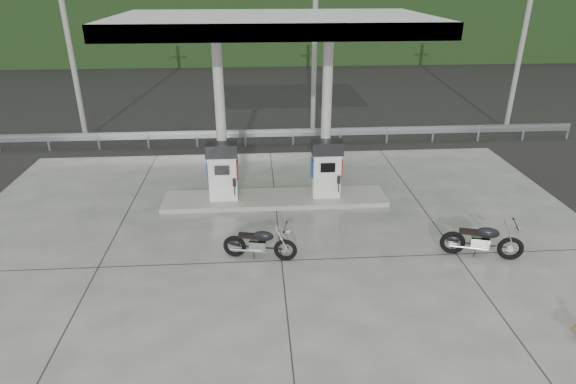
{
  "coord_description": "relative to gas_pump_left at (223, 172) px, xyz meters",
  "views": [
    {
      "loc": [
        -0.54,
        -11.26,
        6.56
      ],
      "look_at": [
        0.3,
        1.0,
        1.0
      ],
      "focal_mm": 30.0,
      "sensor_mm": 36.0,
      "label": 1
    }
  ],
  "objects": [
    {
      "name": "canopy_column_left",
      "position": [
        0.0,
        0.4,
        1.6
      ],
      "size": [
        0.3,
        0.3,
        5.0
      ],
      "primitive_type": "cylinder",
      "color": "silver",
      "rests_on": "pump_island"
    },
    {
      "name": "canopy_roof",
      "position": [
        1.6,
        0.0,
        4.3
      ],
      "size": [
        8.5,
        5.0,
        0.4
      ],
      "primitive_type": "cube",
      "color": "beige",
      "rests_on": "canopy_column_left"
    },
    {
      "name": "motorcycle_right",
      "position": [
        6.65,
        -3.62,
        -0.6
      ],
      "size": [
        1.97,
        1.1,
        0.89
      ],
      "primitive_type": null,
      "rotation": [
        0.0,
        0.0,
        -0.28
      ],
      "color": "black",
      "rests_on": "forecourt_apron"
    },
    {
      "name": "utility_pole_c",
      "position": [
        12.6,
        7.0,
        2.93
      ],
      "size": [
        0.22,
        0.22,
        8.0
      ],
      "primitive_type": "cylinder",
      "color": "gray",
      "rests_on": "ground"
    },
    {
      "name": "utility_pole_a",
      "position": [
        -6.4,
        7.0,
        2.93
      ],
      "size": [
        0.22,
        0.22,
        8.0
      ],
      "primitive_type": "cylinder",
      "color": "gray",
      "rests_on": "ground"
    },
    {
      "name": "canopy_column_right",
      "position": [
        3.2,
        0.4,
        1.6
      ],
      "size": [
        0.3,
        0.3,
        5.0
      ],
      "primitive_type": "cylinder",
      "color": "silver",
      "rests_on": "pump_island"
    },
    {
      "name": "gas_pump_left",
      "position": [
        0.0,
        0.0,
        0.0
      ],
      "size": [
        0.95,
        0.55,
        1.8
      ],
      "primitive_type": null,
      "color": "white",
      "rests_on": "pump_island"
    },
    {
      "name": "forecourt_apron",
      "position": [
        1.6,
        -2.5,
        -1.06
      ],
      "size": [
        18.0,
        14.0,
        0.02
      ],
      "primitive_type": "cube",
      "color": "slate",
      "rests_on": "ground"
    },
    {
      "name": "tree_band",
      "position": [
        1.6,
        27.5,
        1.93
      ],
      "size": [
        80.0,
        6.0,
        6.0
      ],
      "primitive_type": "cube",
      "color": "black",
      "rests_on": "ground"
    },
    {
      "name": "ground",
      "position": [
        1.6,
        -2.5,
        -1.07
      ],
      "size": [
        160.0,
        160.0,
        0.0
      ],
      "primitive_type": "plane",
      "color": "black",
      "rests_on": "ground"
    },
    {
      "name": "gas_pump_right",
      "position": [
        3.2,
        0.0,
        0.0
      ],
      "size": [
        0.95,
        0.55,
        1.8
      ],
      "primitive_type": null,
      "color": "white",
      "rests_on": "pump_island"
    },
    {
      "name": "guardrail",
      "position": [
        1.6,
        5.5,
        -0.36
      ],
      "size": [
        26.0,
        0.16,
        1.42
      ],
      "primitive_type": null,
      "color": "#93969A",
      "rests_on": "ground"
    },
    {
      "name": "motorcycle_left",
      "position": [
        1.07,
        -3.33,
        -0.63
      ],
      "size": [
        1.84,
        0.91,
        0.83
      ],
      "primitive_type": null,
      "rotation": [
        0.0,
        0.0,
        -0.21
      ],
      "color": "black",
      "rests_on": "forecourt_apron"
    },
    {
      "name": "road",
      "position": [
        1.6,
        9.0,
        -1.07
      ],
      "size": [
        60.0,
        7.0,
        0.01
      ],
      "primitive_type": "cube",
      "color": "black",
      "rests_on": "ground"
    },
    {
      "name": "pump_island",
      "position": [
        1.6,
        0.0,
        -0.98
      ],
      "size": [
        7.0,
        1.4,
        0.15
      ],
      "primitive_type": "cube",
      "color": "#9D9B93",
      "rests_on": "forecourt_apron"
    },
    {
      "name": "utility_pole_b",
      "position": [
        3.6,
        7.0,
        2.93
      ],
      "size": [
        0.22,
        0.22,
        8.0
      ],
      "primitive_type": "cylinder",
      "color": "gray",
      "rests_on": "ground"
    },
    {
      "name": "forested_hills",
      "position": [
        1.6,
        57.5,
        -1.07
      ],
      "size": [
        100.0,
        40.0,
        140.0
      ],
      "primitive_type": null,
      "color": "black",
      "rests_on": "ground"
    }
  ]
}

